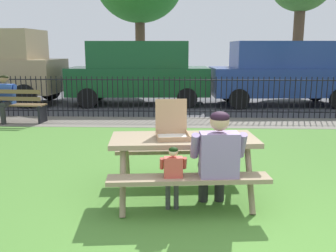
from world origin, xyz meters
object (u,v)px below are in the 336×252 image
object	(u,v)px
pizza_slice_on_table	(231,136)
parked_car_center	(139,72)
parked_car_right	(282,72)
adult_at_table	(217,157)
park_bench_left	(13,106)
person_on_park_bench	(4,96)
pizza_box_open	(172,128)
child_at_table	(173,173)
picnic_table_foreground	(184,151)

from	to	relation	value
pizza_slice_on_table	parked_car_center	bearing A→B (deg)	104.56
parked_car_center	parked_car_right	bearing A→B (deg)	0.00
adult_at_table	park_bench_left	size ratio (longest dim) A/B	0.73
pizza_slice_on_table	adult_at_table	size ratio (longest dim) A/B	0.23
person_on_park_bench	parked_car_right	bearing A→B (deg)	22.63
pizza_slice_on_table	parked_car_center	world-z (taller)	parked_car_center
pizza_box_open	person_on_park_bench	bearing A→B (deg)	133.07
adult_at_table	person_on_park_bench	size ratio (longest dim) A/B	1.00
adult_at_table	park_bench_left	world-z (taller)	adult_at_table
pizza_box_open	child_at_table	distance (m)	0.70
picnic_table_foreground	person_on_park_bench	world-z (taller)	person_on_park_bench
adult_at_table	child_at_table	world-z (taller)	adult_at_table
adult_at_table	pizza_slice_on_table	bearing A→B (deg)	67.21
park_bench_left	pizza_box_open	bearing A→B (deg)	-48.26
parked_car_right	picnic_table_foreground	bearing A→B (deg)	-112.01
picnic_table_foreground	child_at_table	xyz separation A→B (m)	(-0.12, -0.55, -0.10)
pizza_box_open	picnic_table_foreground	bearing A→B (deg)	-12.41
person_on_park_bench	adult_at_table	bearing A→B (deg)	-46.62
person_on_park_bench	parked_car_center	xyz separation A→B (m)	(3.07, 3.24, 0.44)
adult_at_table	child_at_table	bearing A→B (deg)	-170.91
picnic_table_foreground	adult_at_table	world-z (taller)	adult_at_table
pizza_box_open	child_at_table	xyz separation A→B (m)	(0.03, -0.58, -0.38)
person_on_park_bench	parked_car_center	size ratio (longest dim) A/B	0.25
parked_car_center	picnic_table_foreground	bearing A→B (deg)	-79.51
adult_at_table	park_bench_left	bearing A→B (deg)	132.19
adult_at_table	person_on_park_bench	distance (m)	7.18
parked_car_center	parked_car_right	distance (m)	4.71
child_at_table	adult_at_table	bearing A→B (deg)	9.09
pizza_box_open	adult_at_table	xyz separation A→B (m)	(0.52, -0.50, -0.22)
parked_car_right	park_bench_left	bearing A→B (deg)	-156.67
parked_car_center	park_bench_left	bearing A→B (deg)	-131.18
parked_car_center	pizza_slice_on_table	bearing A→B (deg)	-75.44
pizza_slice_on_table	park_bench_left	bearing A→B (deg)	136.36
picnic_table_foreground	person_on_park_bench	bearing A→B (deg)	133.81
picnic_table_foreground	pizza_slice_on_table	world-z (taller)	pizza_slice_on_table
pizza_box_open	pizza_slice_on_table	xyz separation A→B (m)	(0.73, 0.00, -0.10)
adult_at_table	person_on_park_bench	bearing A→B (deg)	133.38
child_at_table	parked_car_right	distance (m)	9.19
pizza_box_open	person_on_park_bench	size ratio (longest dim) A/B	0.40
adult_at_table	parked_car_right	size ratio (longest dim) A/B	0.25
pizza_slice_on_table	adult_at_table	bearing A→B (deg)	-112.79
pizza_slice_on_table	person_on_park_bench	bearing A→B (deg)	137.48
person_on_park_bench	pizza_slice_on_table	bearing A→B (deg)	-42.52
adult_at_table	child_at_table	xyz separation A→B (m)	(-0.49, -0.08, -0.16)
park_bench_left	parked_car_center	distance (m)	4.39
pizza_slice_on_table	adult_at_table	xyz separation A→B (m)	(-0.21, -0.50, -0.12)
adult_at_table	picnic_table_foreground	bearing A→B (deg)	128.74
picnic_table_foreground	child_at_table	distance (m)	0.57
pizza_slice_on_table	park_bench_left	world-z (taller)	park_bench_left
picnic_table_foreground	adult_at_table	xyz separation A→B (m)	(0.38, -0.47, 0.06)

